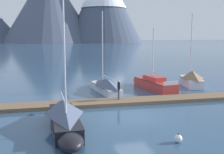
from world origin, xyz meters
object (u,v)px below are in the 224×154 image
sailboat_second_berth (65,117)px  mooring_buoy_channel_marker (178,139)px  person_on_dock (119,88)px  sailboat_mid_dock_starboard (152,83)px  sailboat_far_berth (191,78)px  sailboat_mid_dock_port (105,85)px

sailboat_second_berth → mooring_buoy_channel_marker: sailboat_second_berth is taller
person_on_dock → mooring_buoy_channel_marker: bearing=-86.6°
sailboat_second_berth → person_on_dock: (5.14, 5.71, 0.46)m
sailboat_second_berth → mooring_buoy_channel_marker: (5.70, -3.73, -0.58)m
sailboat_mid_dock_starboard → sailboat_far_berth: (4.98, 0.57, 0.25)m
sailboat_second_berth → sailboat_mid_dock_port: sailboat_second_berth is taller
sailboat_second_berth → sailboat_far_berth: (15.46, 11.36, 0.05)m
sailboat_mid_dock_starboard → mooring_buoy_channel_marker: (-4.78, -14.52, -0.38)m
person_on_dock → sailboat_mid_dock_port: bearing=90.8°
sailboat_far_berth → mooring_buoy_channel_marker: size_ratio=15.89×
sailboat_mid_dock_port → sailboat_mid_dock_starboard: size_ratio=1.11×
sailboat_second_berth → sailboat_mid_dock_starboard: 15.04m
sailboat_mid_dock_port → person_on_dock: bearing=-89.2°
sailboat_mid_dock_port → mooring_buoy_channel_marker: bearing=-87.5°
sailboat_second_berth → sailboat_mid_dock_starboard: (10.48, 10.79, -0.20)m
sailboat_mid_dock_starboard → person_on_dock: size_ratio=4.39×
mooring_buoy_channel_marker → sailboat_mid_dock_port: bearing=92.5°
sailboat_mid_dock_starboard → mooring_buoy_channel_marker: bearing=-108.2°
sailboat_far_berth → mooring_buoy_channel_marker: sailboat_far_berth is taller
sailboat_mid_dock_starboard → sailboat_far_berth: 5.02m
person_on_dock → mooring_buoy_channel_marker: 9.52m
sailboat_far_berth → person_on_dock: (-10.32, -5.65, 0.41)m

